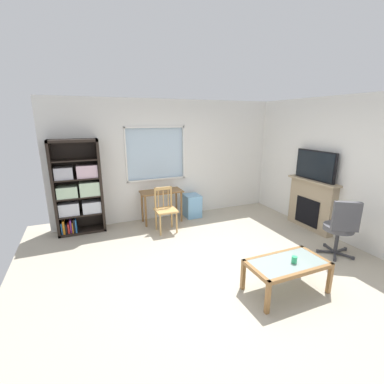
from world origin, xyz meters
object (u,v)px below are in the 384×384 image
wooden_chair (165,209)px  tv (315,165)px  office_chair (341,225)px  coffee_table (287,266)px  sippy_cup (294,260)px  desk_under_window (161,196)px  plastic_drawer_unit (192,206)px  fireplace (311,204)px  bookshelf (78,190)px

wooden_chair → tv: (2.81, -1.05, 0.87)m
office_chair → coffee_table: size_ratio=0.95×
wooden_chair → sippy_cup: 2.76m
desk_under_window → plastic_drawer_unit: size_ratio=1.73×
fireplace → office_chair: (-0.50, -1.10, 0.03)m
desk_under_window → office_chair: office_chair is taller
fireplace → wooden_chair: bearing=159.7°
wooden_chair → plastic_drawer_unit: bearing=34.3°
wooden_chair → coffee_table: (0.87, -2.55, -0.09)m
bookshelf → sippy_cup: (2.52, -3.22, -0.40)m
bookshelf → coffee_table: 4.04m
wooden_chair → coffee_table: size_ratio=0.85×
plastic_drawer_unit → office_chair: 3.11m
plastic_drawer_unit → fireplace: 2.58m
desk_under_window → tv: bearing=-29.7°
desk_under_window → wooden_chair: 0.53m
office_chair → coffee_table: 1.52m
desk_under_window → sippy_cup: 3.23m
wooden_chair → office_chair: office_chair is taller
bookshelf → tv: (4.40, -1.67, 0.46)m
bookshelf → office_chair: (3.92, -2.77, -0.32)m
tv → office_chair: (-0.48, -1.10, -0.78)m
bookshelf → plastic_drawer_unit: 2.50m
fireplace → tv: 0.81m
tv → wooden_chair: bearing=159.5°
fireplace → sippy_cup: bearing=-140.8°
office_chair → bookshelf: bearing=144.7°
plastic_drawer_unit → fireplace: (2.00, -1.61, 0.26)m
bookshelf → sippy_cup: bookshelf is taller
office_chair → fireplace: bearing=65.6°
desk_under_window → coffee_table: 3.17m
fireplace → desk_under_window: bearing=150.4°
sippy_cup → plastic_drawer_unit: bearing=91.8°
bookshelf → plastic_drawer_unit: (2.42, -0.06, -0.62)m
wooden_chair → fireplace: size_ratio=0.78×
fireplace → tv: (-0.02, 0.00, 0.81)m
plastic_drawer_unit → fireplace: size_ratio=0.45×
fireplace → office_chair: bearing=-114.4°
desk_under_window → fireplace: bearing=-29.6°
plastic_drawer_unit → office_chair: (1.50, -2.71, 0.29)m
desk_under_window → sippy_cup: desk_under_window is taller
sippy_cup → fireplace: bearing=39.2°
desk_under_window → plastic_drawer_unit: 0.82m
desk_under_window → tv: (2.74, -1.56, 0.75)m
fireplace → plastic_drawer_unit: bearing=141.2°
fireplace → sippy_cup: 2.46m
fireplace → coffee_table: (-1.96, -1.50, -0.15)m
plastic_drawer_unit → bookshelf: bearing=178.6°
tv → office_chair: 1.44m
wooden_chair → fireplace: bearing=-20.3°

